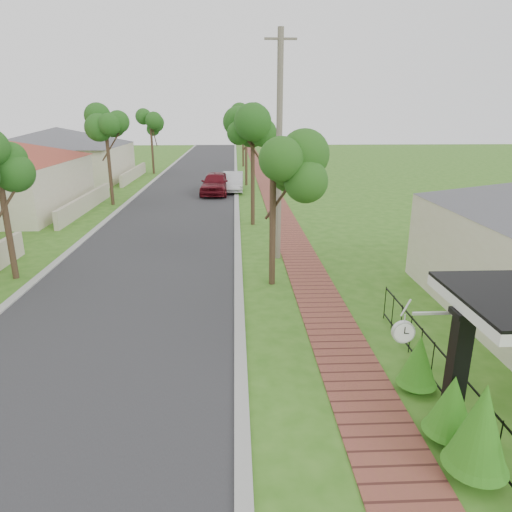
# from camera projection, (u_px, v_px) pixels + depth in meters

# --- Properties ---
(ground) EXTENTS (160.00, 160.00, 0.00)m
(ground) POSITION_uv_depth(u_px,v_px,m) (210.00, 406.00, 9.41)
(ground) COLOR #316718
(ground) RESTS_ON ground
(road) EXTENTS (7.00, 120.00, 0.02)m
(road) POSITION_uv_depth(u_px,v_px,m) (178.00, 210.00, 28.34)
(road) COLOR #28282B
(road) RESTS_ON ground
(kerb_right) EXTENTS (0.30, 120.00, 0.10)m
(kerb_right) POSITION_uv_depth(u_px,v_px,m) (237.00, 210.00, 28.50)
(kerb_right) COLOR #9E9E99
(kerb_right) RESTS_ON ground
(kerb_left) EXTENTS (0.30, 120.00, 0.10)m
(kerb_left) POSITION_uv_depth(u_px,v_px,m) (119.00, 211.00, 28.18)
(kerb_left) COLOR #9E9E99
(kerb_left) RESTS_ON ground
(sidewalk) EXTENTS (1.50, 120.00, 0.03)m
(sidewalk) POSITION_uv_depth(u_px,v_px,m) (278.00, 209.00, 28.61)
(sidewalk) COLOR brown
(sidewalk) RESTS_ON ground
(porch_post) EXTENTS (0.48, 0.48, 2.52)m
(porch_post) POSITION_uv_depth(u_px,v_px,m) (455.00, 380.00, 8.32)
(porch_post) COLOR black
(porch_post) RESTS_ON ground
(picket_fence) EXTENTS (0.03, 8.02, 1.00)m
(picket_fence) POSITION_uv_depth(u_px,v_px,m) (446.00, 378.00, 9.47)
(picket_fence) COLOR black
(picket_fence) RESTS_ON ground
(street_trees) EXTENTS (10.70, 37.65, 5.89)m
(street_trees) POSITION_uv_depth(u_px,v_px,m) (188.00, 130.00, 33.50)
(street_trees) COLOR #382619
(street_trees) RESTS_ON ground
(hedge_row) EXTENTS (0.92, 3.34, 1.86)m
(hedge_row) POSITION_uv_depth(u_px,v_px,m) (453.00, 407.00, 8.20)
(hedge_row) COLOR #197016
(hedge_row) RESTS_ON ground
(far_house_grey) EXTENTS (15.56, 15.56, 4.60)m
(far_house_grey) POSITION_uv_depth(u_px,v_px,m) (60.00, 153.00, 40.46)
(far_house_grey) COLOR beige
(far_house_grey) RESTS_ON ground
(parked_car_red) EXTENTS (2.32, 4.94, 1.63)m
(parked_car_red) POSITION_uv_depth(u_px,v_px,m) (216.00, 183.00, 33.56)
(parked_car_red) COLOR #580D15
(parked_car_red) RESTS_ON ground
(parked_car_white) EXTENTS (1.62, 4.37, 1.43)m
(parked_car_white) POSITION_uv_depth(u_px,v_px,m) (233.00, 182.00, 34.94)
(parked_car_white) COLOR silver
(parked_car_white) RESTS_ON ground
(near_tree) EXTENTS (1.98, 1.98, 5.07)m
(near_tree) POSITION_uv_depth(u_px,v_px,m) (273.00, 169.00, 14.95)
(near_tree) COLOR #382619
(near_tree) RESTS_ON ground
(utility_pole) EXTENTS (1.20, 0.24, 8.75)m
(utility_pole) POSITION_uv_depth(u_px,v_px,m) (279.00, 149.00, 17.71)
(utility_pole) COLOR #746A5B
(utility_pole) RESTS_ON ground
(station_clock) EXTENTS (1.06, 0.13, 0.61)m
(station_clock) POSITION_uv_depth(u_px,v_px,m) (405.00, 330.00, 8.42)
(station_clock) COLOR silver
(station_clock) RESTS_ON ground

